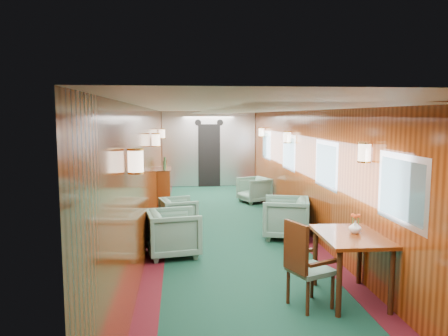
% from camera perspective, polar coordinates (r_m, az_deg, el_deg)
% --- Properties ---
extents(room, '(12.00, 12.10, 2.40)m').
position_cam_1_polar(room, '(8.11, 0.87, 2.39)').
color(room, '#0E3424').
rests_on(room, ground).
extents(bulkhead, '(2.98, 0.17, 2.39)m').
position_cam_1_polar(bulkhead, '(14.02, -1.97, 2.42)').
color(bulkhead, silver).
rests_on(bulkhead, ground).
extents(windows_right, '(0.02, 8.60, 0.80)m').
position_cam_1_polar(windows_right, '(8.67, 10.49, 1.34)').
color(windows_right, '#B0B3B7').
rests_on(windows_right, ground).
extents(wall_sconces, '(2.97, 7.97, 0.25)m').
position_cam_1_polar(wall_sconces, '(8.66, 0.44, 3.70)').
color(wall_sconces, '#FFE5C6').
rests_on(wall_sconces, ground).
extents(dining_table, '(0.79, 1.11, 0.82)m').
position_cam_1_polar(dining_table, '(5.65, 16.26, -9.64)').
color(dining_table, '#682C0D').
rests_on(dining_table, ground).
extents(side_chair, '(0.60, 0.61, 1.05)m').
position_cam_1_polar(side_chair, '(5.31, 10.40, -11.91)').
color(side_chair, '#1E463C').
rests_on(side_chair, ground).
extents(credenza, '(0.33, 1.05, 1.22)m').
position_cam_1_polar(credenza, '(11.21, -7.80, -2.38)').
color(credenza, '#682C0D').
rests_on(credenza, ground).
extents(flower_vase, '(0.16, 0.16, 0.16)m').
position_cam_1_polar(flower_vase, '(5.68, 16.76, -7.38)').
color(flower_vase, silver).
rests_on(flower_vase, dining_table).
extents(armchair_left_near, '(0.95, 0.93, 0.75)m').
position_cam_1_polar(armchair_left_near, '(7.20, -6.61, -8.42)').
color(armchair_left_near, '#1E463C').
rests_on(armchair_left_near, ground).
extents(armchair_left_far, '(0.83, 0.82, 0.63)m').
position_cam_1_polar(armchair_left_far, '(8.87, -5.96, -5.91)').
color(armchair_left_far, '#1E463C').
rests_on(armchair_left_far, ground).
extents(armchair_right_near, '(1.02, 1.00, 0.76)m').
position_cam_1_polar(armchair_right_near, '(8.24, 8.05, -6.44)').
color(armchair_right_near, '#1E463C').
rests_on(armchair_right_near, ground).
extents(armchair_right_far, '(0.93, 0.92, 0.66)m').
position_cam_1_polar(armchair_right_far, '(11.48, 3.96, -2.87)').
color(armchair_right_far, '#1E463C').
rests_on(armchair_right_far, ground).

